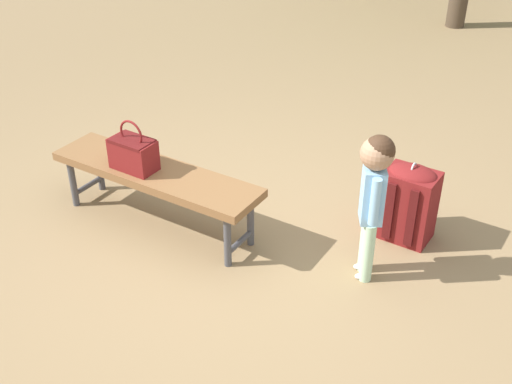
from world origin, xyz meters
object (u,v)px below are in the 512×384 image
object	(u,v)px
child_standing	(374,186)
handbag	(133,152)
park_bench	(155,177)
backpack_large	(409,201)

from	to	relation	value
child_standing	handbag	bearing A→B (deg)	174.43
handbag	child_standing	distance (m)	1.67
park_bench	child_standing	world-z (taller)	child_standing
park_bench	child_standing	distance (m)	1.55
child_standing	backpack_large	size ratio (longest dim) A/B	1.69
handbag	backpack_large	world-z (taller)	handbag
park_bench	backpack_large	xyz separation A→B (m)	(1.73, 0.33, -0.10)
child_standing	backpack_large	world-z (taller)	child_standing
handbag	backpack_large	bearing A→B (deg)	10.42
handbag	child_standing	bearing A→B (deg)	-5.57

